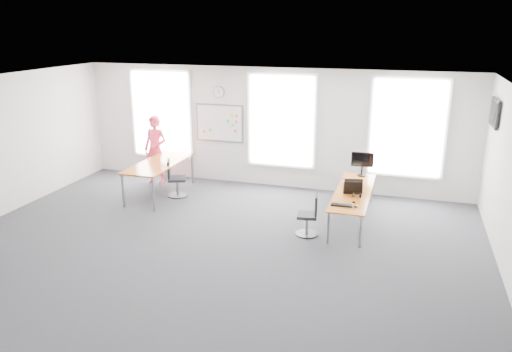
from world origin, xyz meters
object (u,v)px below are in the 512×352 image
(desk_right, at_px, (353,193))
(person, at_px, (156,150))
(desk_left, at_px, (159,165))
(monitor, at_px, (362,162))
(headphones, at_px, (357,195))
(chair_right, at_px, (310,217))
(chair_left, at_px, (175,180))
(keyboard, at_px, (342,205))

(desk_right, relative_size, person, 1.53)
(desk_right, distance_m, desk_left, 4.70)
(person, relative_size, monitor, 3.19)
(desk_left, xyz_separation_m, monitor, (4.74, 0.80, 0.25))
(person, distance_m, headphones, 5.54)
(chair_right, height_order, chair_left, chair_left)
(chair_left, bearing_deg, monitor, -103.28)
(desk_right, bearing_deg, monitor, 87.33)
(keyboard, relative_size, monitor, 0.74)
(desk_left, relative_size, headphones, 12.61)
(chair_right, distance_m, person, 5.01)
(chair_right, distance_m, keyboard, 0.68)
(chair_right, bearing_deg, headphones, 118.10)
(desk_left, relative_size, person, 1.25)
(desk_left, relative_size, keyboard, 5.43)
(desk_right, relative_size, headphones, 15.41)
(chair_left, bearing_deg, desk_right, -118.39)
(headphones, bearing_deg, desk_right, 89.37)
(desk_left, bearing_deg, monitor, 9.60)
(desk_left, height_order, monitor, monitor)
(person, bearing_deg, monitor, 5.57)
(keyboard, bearing_deg, chair_right, -178.80)
(chair_left, xyz_separation_m, monitor, (4.33, 0.82, 0.60))
(desk_left, height_order, person, person)
(chair_left, xyz_separation_m, person, (-0.93, 0.84, 0.49))
(chair_right, distance_m, chair_left, 3.80)
(keyboard, bearing_deg, person, 154.35)
(person, height_order, keyboard, person)
(chair_right, xyz_separation_m, chair_left, (-3.56, 1.32, 0.03))
(person, bearing_deg, keyboard, -16.82)
(headphones, xyz_separation_m, monitor, (-0.05, 1.53, 0.29))
(desk_right, bearing_deg, person, 167.36)
(keyboard, bearing_deg, headphones, 65.69)
(chair_left, distance_m, headphones, 4.45)
(chair_right, height_order, monitor, monitor)
(chair_right, bearing_deg, chair_left, -119.00)
(desk_left, bearing_deg, desk_right, -4.24)
(desk_right, relative_size, chair_left, 3.00)
(keyboard, distance_m, monitor, 2.13)
(keyboard, distance_m, headphones, 0.62)
(desk_right, relative_size, monitor, 4.88)
(desk_right, height_order, desk_left, desk_left)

